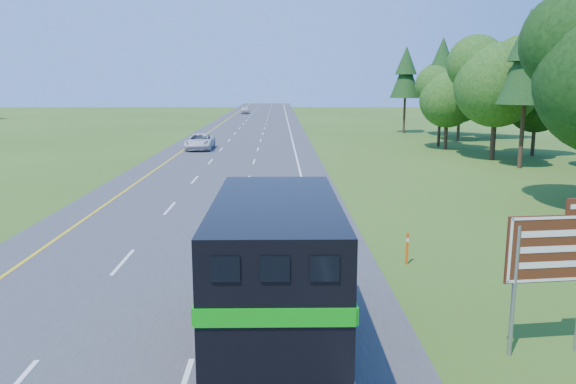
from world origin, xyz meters
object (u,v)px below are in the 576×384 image
object	(u,v)px
horse_truck	(277,269)
white_suv	(200,142)
far_car	(245,110)
exit_sign	(553,255)

from	to	relation	value
horse_truck	white_suv	xyz separation A→B (m)	(-7.79, 43.08, -1.32)
far_car	exit_sign	xyz separation A→B (m)	(13.83, -111.08, 1.66)
horse_truck	exit_sign	world-z (taller)	horse_truck
far_car	exit_sign	world-z (taller)	exit_sign
white_suv	far_car	size ratio (longest dim) A/B	1.18
horse_truck	white_suv	world-z (taller)	horse_truck
horse_truck	white_suv	distance (m)	43.80
white_suv	far_car	world-z (taller)	far_car
white_suv	exit_sign	xyz separation A→B (m)	(14.33, -43.28, 1.69)
exit_sign	horse_truck	bearing A→B (deg)	171.76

